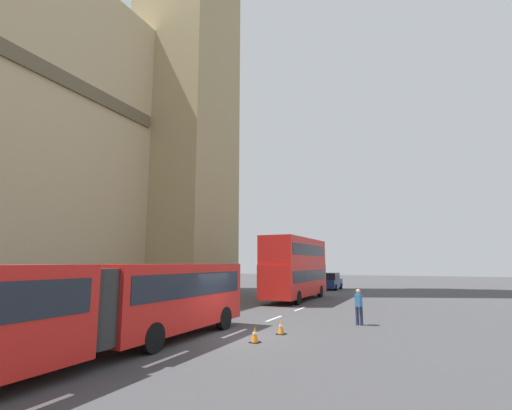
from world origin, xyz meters
The scene contains 8 objects.
ground_plane centered at (0.00, 0.00, 0.00)m, with size 160.00×160.00×0.00m, color #424244.
lane_centre_marking centered at (-1.77, 0.00, 0.01)m, with size 25.20×0.16×0.01m.
articulated_bus centered at (-5.77, 1.99, 1.75)m, with size 16.61×2.54×2.90m.
double_decker_bus centered at (15.21, 2.00, 2.71)m, with size 10.04×2.54×4.90m.
sedan_lead centered at (28.27, 2.15, 0.91)m, with size 4.40×1.86×1.85m.
traffic_cone_west centered at (-0.81, -1.52, 0.28)m, with size 0.36×0.36×0.58m.
traffic_cone_middle centered at (1.14, -1.85, 0.28)m, with size 0.36×0.36×0.58m.
pedestrian_near_cones centered at (4.86, -4.49, 0.91)m, with size 0.44×0.36×1.69m.
Camera 1 is at (-14.11, -7.47, 2.95)m, focal length 26.22 mm.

